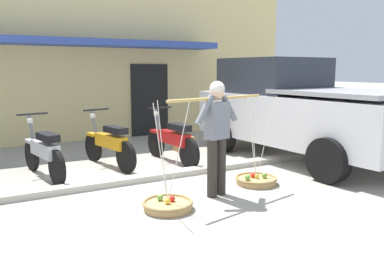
% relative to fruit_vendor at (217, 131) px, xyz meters
% --- Properties ---
extents(ground_plane, '(90.00, 90.00, 0.00)m').
position_rel_fruit_vendor_xyz_m(ground_plane, '(-0.35, 0.54, -0.98)').
color(ground_plane, '#9E998C').
extents(sidewalk_curb, '(20.00, 0.24, 0.10)m').
position_rel_fruit_vendor_xyz_m(sidewalk_curb, '(-0.35, 1.24, -0.93)').
color(sidewalk_curb, '#BAB4A5').
rests_on(sidewalk_curb, ground).
extents(fruit_vendor, '(1.79, 0.41, 1.70)m').
position_rel_fruit_vendor_xyz_m(fruit_vendor, '(0.00, 0.00, 0.00)').
color(fruit_vendor, '#2D2823').
rests_on(fruit_vendor, ground).
extents(fruit_basket_left_side, '(0.69, 0.69, 1.45)m').
position_rel_fruit_vendor_xyz_m(fruit_basket_left_side, '(-0.89, -0.18, -0.91)').
color(fruit_basket_left_side, tan).
rests_on(fruit_basket_left_side, ground).
extents(fruit_basket_right_side, '(0.69, 0.69, 1.45)m').
position_rel_fruit_vendor_xyz_m(fruit_basket_right_side, '(0.89, 0.18, -0.91)').
color(fruit_basket_right_side, tan).
rests_on(fruit_basket_right_side, ground).
extents(motorcycle_second_in_row, '(0.56, 1.80, 1.09)m').
position_rel_fruit_vendor_xyz_m(motorcycle_second_in_row, '(-2.07, 2.26, -0.53)').
color(motorcycle_second_in_row, black).
rests_on(motorcycle_second_in_row, ground).
extents(motorcycle_third_in_row, '(0.59, 1.80, 1.09)m').
position_rel_fruit_vendor_xyz_m(motorcycle_third_in_row, '(-0.85, 2.45, -0.53)').
color(motorcycle_third_in_row, black).
rests_on(motorcycle_third_in_row, ground).
extents(motorcycle_end_of_row, '(0.54, 1.82, 1.09)m').
position_rel_fruit_vendor_xyz_m(motorcycle_end_of_row, '(0.36, 2.18, -0.53)').
color(motorcycle_end_of_row, black).
rests_on(motorcycle_end_of_row, ground).
extents(parked_truck, '(2.39, 4.81, 2.10)m').
position_rel_fruit_vendor_xyz_m(parked_truck, '(2.82, 1.33, 0.05)').
color(parked_truck, silver).
rests_on(parked_truck, ground).
extents(storefront_building, '(13.00, 6.00, 4.20)m').
position_rel_fruit_vendor_xyz_m(storefront_building, '(-0.67, 7.99, 1.12)').
color(storefront_building, '#DBC684').
rests_on(storefront_building, ground).
extents(wooden_crate, '(0.44, 0.36, 0.32)m').
position_rel_fruit_vendor_xyz_m(wooden_crate, '(1.11, 3.15, -0.82)').
color(wooden_crate, olive).
rests_on(wooden_crate, ground).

